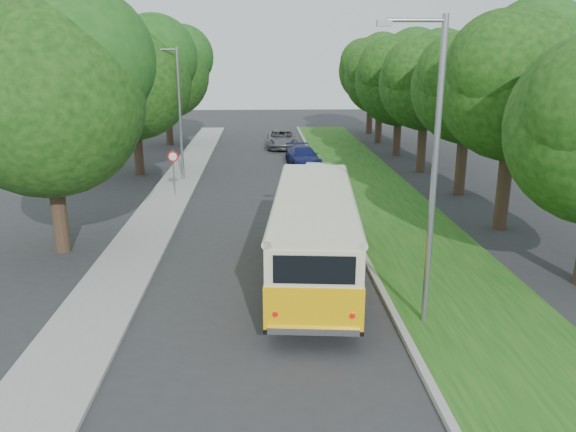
{
  "coord_description": "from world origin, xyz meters",
  "views": [
    {
      "loc": [
        -0.06,
        -16.18,
        7.07
      ],
      "look_at": [
        0.87,
        3.14,
        1.5
      ],
      "focal_mm": 35.0,
      "sensor_mm": 36.0,
      "label": 1
    }
  ],
  "objects_px": {
    "lamppost_near": "(431,167)",
    "car_grey": "(282,139)",
    "lamppost_far": "(178,109)",
    "car_silver": "(307,184)",
    "vintage_bus": "(314,236)",
    "car_blue": "(303,157)",
    "car_white": "(317,177)"
  },
  "relations": [
    {
      "from": "car_grey",
      "to": "vintage_bus",
      "type": "bearing_deg",
      "value": -89.25
    },
    {
      "from": "lamppost_near",
      "to": "vintage_bus",
      "type": "bearing_deg",
      "value": 126.97
    },
    {
      "from": "car_silver",
      "to": "car_blue",
      "type": "distance_m",
      "value": 8.45
    },
    {
      "from": "car_silver",
      "to": "car_blue",
      "type": "bearing_deg",
      "value": 91.93
    },
    {
      "from": "car_white",
      "to": "lamppost_far",
      "type": "bearing_deg",
      "value": 176.75
    },
    {
      "from": "car_silver",
      "to": "lamppost_far",
      "type": "bearing_deg",
      "value": 153.45
    },
    {
      "from": "lamppost_far",
      "to": "car_grey",
      "type": "distance_m",
      "value": 13.82
    },
    {
      "from": "vintage_bus",
      "to": "car_grey",
      "type": "relative_size",
      "value": 1.99
    },
    {
      "from": "lamppost_far",
      "to": "vintage_bus",
      "type": "height_order",
      "value": "lamppost_far"
    },
    {
      "from": "lamppost_far",
      "to": "car_blue",
      "type": "xyz_separation_m",
      "value": [
        7.39,
        4.19,
        -3.47
      ]
    },
    {
      "from": "car_white",
      "to": "car_grey",
      "type": "xyz_separation_m",
      "value": [
        -1.42,
        14.04,
        0.03
      ]
    },
    {
      "from": "lamppost_far",
      "to": "vintage_bus",
      "type": "bearing_deg",
      "value": -67.25
    },
    {
      "from": "car_silver",
      "to": "car_white",
      "type": "height_order",
      "value": "car_silver"
    },
    {
      "from": "car_blue",
      "to": "car_grey",
      "type": "relative_size",
      "value": 0.89
    },
    {
      "from": "lamppost_far",
      "to": "car_silver",
      "type": "bearing_deg",
      "value": -31.33
    },
    {
      "from": "lamppost_near",
      "to": "car_blue",
      "type": "relative_size",
      "value": 1.81
    },
    {
      "from": "vintage_bus",
      "to": "lamppost_near",
      "type": "bearing_deg",
      "value": -47.61
    },
    {
      "from": "car_white",
      "to": "car_blue",
      "type": "xyz_separation_m",
      "value": [
        -0.31,
        6.4,
        -0.01
      ]
    },
    {
      "from": "lamppost_near",
      "to": "car_silver",
      "type": "relative_size",
      "value": 1.88
    },
    {
      "from": "lamppost_near",
      "to": "car_silver",
      "type": "distance_m",
      "value": 14.84
    },
    {
      "from": "lamppost_near",
      "to": "lamppost_far",
      "type": "xyz_separation_m",
      "value": [
        -8.91,
        18.5,
        -0.25
      ]
    },
    {
      "from": "lamppost_far",
      "to": "car_grey",
      "type": "xyz_separation_m",
      "value": [
        6.28,
        11.83,
        -3.43
      ]
    },
    {
      "from": "lamppost_near",
      "to": "car_grey",
      "type": "relative_size",
      "value": 1.61
    },
    {
      "from": "car_white",
      "to": "car_blue",
      "type": "bearing_deg",
      "value": 105.5
    },
    {
      "from": "lamppost_far",
      "to": "car_silver",
      "type": "relative_size",
      "value": 1.76
    },
    {
      "from": "car_blue",
      "to": "lamppost_near",
      "type": "bearing_deg",
      "value": -94.22
    },
    {
      "from": "lamppost_near",
      "to": "lamppost_far",
      "type": "height_order",
      "value": "lamppost_near"
    },
    {
      "from": "lamppost_near",
      "to": "car_grey",
      "type": "bearing_deg",
      "value": 94.95
    },
    {
      "from": "car_white",
      "to": "car_grey",
      "type": "distance_m",
      "value": 14.11
    },
    {
      "from": "vintage_bus",
      "to": "car_grey",
      "type": "bearing_deg",
      "value": 95.5
    },
    {
      "from": "car_silver",
      "to": "car_white",
      "type": "relative_size",
      "value": 1.07
    },
    {
      "from": "lamppost_near",
      "to": "car_white",
      "type": "height_order",
      "value": "lamppost_near"
    }
  ]
}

